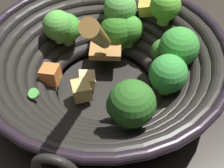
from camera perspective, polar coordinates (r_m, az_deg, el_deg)
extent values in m
plane|color=#28231E|center=(0.55, -1.31, -1.25)|extent=(4.00, 4.00, 0.00)
cylinder|color=black|center=(0.55, -1.32, -0.90)|extent=(0.15, 0.15, 0.01)
torus|color=black|center=(0.53, -1.34, 0.17)|extent=(0.20, 0.20, 0.02)
torus|color=black|center=(0.53, -1.36, 0.91)|extent=(0.22, 0.22, 0.02)
torus|color=black|center=(0.52, -1.38, 1.67)|extent=(0.25, 0.25, 0.02)
torus|color=black|center=(0.51, -1.40, 2.44)|extent=(0.27, 0.27, 0.02)
torus|color=black|center=(0.51, -1.42, 3.24)|extent=(0.30, 0.30, 0.02)
torus|color=black|center=(0.50, -1.44, 4.06)|extent=(0.33, 0.33, 0.02)
torus|color=black|center=(0.49, -1.46, 4.90)|extent=(0.35, 0.35, 0.02)
torus|color=black|center=(0.49, -1.49, 5.77)|extent=(0.37, 0.37, 0.01)
cylinder|color=#6FB33D|center=(0.52, 10.67, 3.45)|extent=(0.03, 0.03, 0.02)
sphere|color=#358E32|center=(0.50, 11.16, 6.10)|extent=(0.06, 0.06, 0.06)
cylinder|color=#5BA144|center=(0.43, 3.14, -6.20)|extent=(0.03, 0.03, 0.02)
sphere|color=#2B6120|center=(0.40, 3.34, -3.29)|extent=(0.06, 0.06, 0.06)
cylinder|color=#74B13B|center=(0.59, 2.77, 6.97)|extent=(0.03, 0.03, 0.02)
sphere|color=#3A8329|center=(0.57, 2.87, 9.13)|extent=(0.05, 0.05, 0.05)
cylinder|color=#69B149|center=(0.55, 8.25, 3.66)|extent=(0.02, 0.02, 0.02)
sphere|color=#336625|center=(0.53, 8.51, 5.48)|extent=(0.04, 0.04, 0.04)
cylinder|color=#719D49|center=(0.59, 1.30, 10.08)|extent=(0.03, 0.04, 0.02)
sphere|color=#55A044|center=(0.57, 1.35, 12.55)|extent=(0.06, 0.06, 0.06)
cylinder|color=#82B358|center=(0.57, -8.75, 7.59)|extent=(0.02, 0.02, 0.01)
sphere|color=#509F3A|center=(0.55, -9.05, 9.68)|extent=(0.05, 0.05, 0.05)
cylinder|color=#75AC50|center=(0.58, -7.10, 7.43)|extent=(0.02, 0.02, 0.01)
sphere|color=green|center=(0.56, -7.33, 9.44)|extent=(0.05, 0.05, 0.05)
cylinder|color=#62A336|center=(0.49, 9.00, -0.69)|extent=(0.03, 0.03, 0.02)
sphere|color=#358D39|center=(0.47, 9.41, 1.72)|extent=(0.05, 0.05, 0.05)
cylinder|color=#64B050|center=(0.59, 0.86, 6.49)|extent=(0.03, 0.03, 0.01)
sphere|color=#2F6F1E|center=(0.57, 0.89, 8.92)|extent=(0.06, 0.06, 0.06)
cylinder|color=olive|center=(0.48, 1.61, -5.49)|extent=(0.02, 0.02, 0.01)
sphere|color=#357827|center=(0.46, 1.68, -3.56)|extent=(0.04, 0.04, 0.04)
cylinder|color=#65AC48|center=(0.58, -8.05, 7.25)|extent=(0.02, 0.02, 0.02)
sphere|color=#50A734|center=(0.57, -8.30, 9.16)|extent=(0.04, 0.04, 0.04)
cylinder|color=#89C157|center=(0.57, 8.62, 10.59)|extent=(0.03, 0.03, 0.02)
sphere|color=#58A62D|center=(0.56, 8.94, 12.88)|extent=(0.05, 0.05, 0.05)
cube|color=#CE6933|center=(0.52, -10.25, 1.56)|extent=(0.04, 0.04, 0.03)
cube|color=#E3B460|center=(0.51, -5.22, -0.95)|extent=(0.04, 0.04, 0.03)
cube|color=#E4BE6E|center=(0.58, 1.19, 7.49)|extent=(0.04, 0.04, 0.04)
cube|color=#E1BE76|center=(0.59, -6.66, 9.50)|extent=(0.02, 0.03, 0.02)
cube|color=gold|center=(0.58, 5.64, 12.54)|extent=(0.03, 0.03, 0.03)
cube|color=#E2B472|center=(0.53, -4.30, 0.56)|extent=(0.04, 0.04, 0.03)
cylinder|color=#99D166|center=(0.56, 8.51, 11.21)|extent=(0.02, 0.02, 0.01)
cylinder|color=#99D166|center=(0.57, 8.04, 12.32)|extent=(0.02, 0.02, 0.01)
cylinder|color=#56B247|center=(0.47, -12.97, -1.55)|extent=(0.02, 0.02, 0.01)
cylinder|color=#99D166|center=(0.48, 9.75, 0.15)|extent=(0.02, 0.02, 0.01)
cylinder|color=#56B247|center=(0.53, -9.09, 1.13)|extent=(0.01, 0.01, 0.01)
cube|color=#9E6B38|center=(0.56, -1.00, 6.74)|extent=(0.08, 0.09, 0.01)
cylinder|color=olive|center=(0.40, -2.15, 7.81)|extent=(0.14, 0.15, 0.18)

